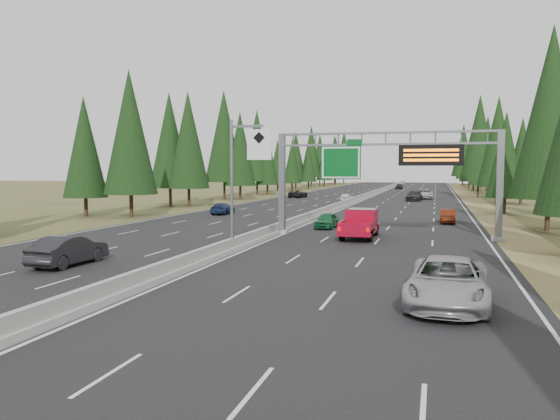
# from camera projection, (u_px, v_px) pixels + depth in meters

# --- Properties ---
(road) EXTENTS (32.00, 260.00, 0.08)m
(road) POSITION_uv_depth(u_px,v_px,m) (357.00, 202.00, 86.02)
(road) COLOR black
(road) RESTS_ON ground
(shoulder_right) EXTENTS (3.60, 260.00, 0.06)m
(shoulder_right) POSITION_uv_depth(u_px,v_px,m) (477.00, 204.00, 81.13)
(shoulder_right) COLOR olive
(shoulder_right) RESTS_ON ground
(shoulder_left) EXTENTS (3.60, 260.00, 0.06)m
(shoulder_left) POSITION_uv_depth(u_px,v_px,m) (251.00, 200.00, 90.92)
(shoulder_left) COLOR #464922
(shoulder_left) RESTS_ON ground
(median_barrier) EXTENTS (0.70, 260.00, 0.85)m
(median_barrier) POSITION_uv_depth(u_px,v_px,m) (357.00, 199.00, 86.00)
(median_barrier) COLOR gray
(median_barrier) RESTS_ON road
(sign_gantry) EXTENTS (16.75, 0.98, 7.80)m
(sign_gantry) POSITION_uv_depth(u_px,v_px,m) (394.00, 167.00, 39.93)
(sign_gantry) COLOR slate
(sign_gantry) RESTS_ON road
(hov_sign_pole) EXTENTS (2.80, 0.50, 8.00)m
(hov_sign_pole) POSITION_uv_depth(u_px,v_px,m) (240.00, 176.00, 32.76)
(hov_sign_pole) COLOR slate
(hov_sign_pole) RESTS_ON road
(tree_row_right) EXTENTS (12.06, 240.09, 18.91)m
(tree_row_right) POSITION_uv_depth(u_px,v_px,m) (514.00, 138.00, 75.07)
(tree_row_right) COLOR black
(tree_row_right) RESTS_ON ground
(tree_row_left) EXTENTS (11.46, 240.97, 18.95)m
(tree_row_left) POSITION_uv_depth(u_px,v_px,m) (213.00, 143.00, 85.60)
(tree_row_left) COLOR black
(tree_row_left) RESTS_ON ground
(silver_minivan) EXTENTS (3.19, 6.42, 1.75)m
(silver_minivan) POSITION_uv_depth(u_px,v_px,m) (448.00, 282.00, 20.21)
(silver_minivan) COLOR #A6A7AB
(silver_minivan) RESTS_ON road
(red_pickup) EXTENTS (2.29, 6.41, 2.09)m
(red_pickup) POSITION_uv_depth(u_px,v_px,m) (361.00, 222.00, 40.47)
(red_pickup) COLOR black
(red_pickup) RESTS_ON road
(car_ahead_green) EXTENTS (1.67, 3.92, 1.32)m
(car_ahead_green) POSITION_uv_depth(u_px,v_px,m) (327.00, 220.00, 46.83)
(car_ahead_green) COLOR #176535
(car_ahead_green) RESTS_ON road
(car_ahead_dkred) EXTENTS (1.45, 3.92, 1.28)m
(car_ahead_dkred) POSITION_uv_depth(u_px,v_px,m) (448.00, 216.00, 51.16)
(car_ahead_dkred) COLOR #60210D
(car_ahead_dkred) RESTS_ON road
(car_ahead_dkgrey) EXTENTS (2.63, 5.69, 1.61)m
(car_ahead_dkgrey) POSITION_uv_depth(u_px,v_px,m) (414.00, 196.00, 87.37)
(car_ahead_dkgrey) COLOR black
(car_ahead_dkgrey) RESTS_ON road
(car_ahead_white) EXTENTS (2.75, 5.89, 1.63)m
(car_ahead_white) POSITION_uv_depth(u_px,v_px,m) (425.00, 194.00, 93.33)
(car_ahead_white) COLOR #B8B8B8
(car_ahead_white) RESTS_ON road
(car_ahead_far) EXTENTS (1.78, 4.20, 1.42)m
(car_ahead_far) POSITION_uv_depth(u_px,v_px,m) (399.00, 186.00, 139.79)
(car_ahead_far) COLOR black
(car_ahead_far) RESTS_ON road
(car_onc_near) EXTENTS (1.75, 4.83, 1.58)m
(car_onc_near) POSITION_uv_depth(u_px,v_px,m) (69.00, 250.00, 28.70)
(car_onc_near) COLOR black
(car_onc_near) RESTS_ON road
(car_onc_blue) EXTENTS (1.96, 4.45, 1.27)m
(car_onc_blue) POSITION_uv_depth(u_px,v_px,m) (222.00, 209.00, 61.30)
(car_onc_blue) COLOR navy
(car_onc_blue) RESTS_ON road
(car_onc_white) EXTENTS (1.77, 4.04, 1.35)m
(car_onc_white) POSITION_uv_depth(u_px,v_px,m) (346.00, 197.00, 84.89)
(car_onc_white) COLOR silver
(car_onc_white) RESTS_ON road
(car_onc_far) EXTENTS (2.76, 5.27, 1.42)m
(car_onc_far) POSITION_uv_depth(u_px,v_px,m) (298.00, 194.00, 97.51)
(car_onc_far) COLOR black
(car_onc_far) RESTS_ON road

